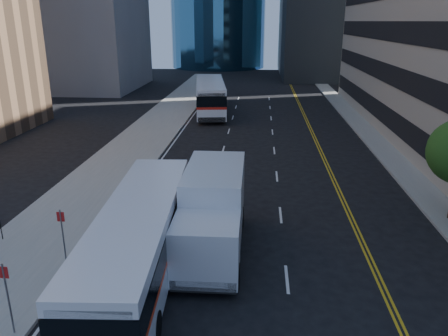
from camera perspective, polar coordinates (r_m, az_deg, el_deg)
name	(u,v)px	position (r m, az deg, el deg)	size (l,w,h in m)	color
ground	(276,310)	(16.16, 6.77, -17.99)	(160.00, 160.00, 0.00)	black
sidewalk_west	(151,132)	(40.35, -9.48, 4.72)	(5.00, 90.00, 0.15)	gray
sidewalk_east	(370,136)	(40.35, 18.56, 4.00)	(2.00, 90.00, 0.15)	gray
bus_front	(139,240)	(17.26, -11.00, -9.17)	(3.23, 11.88, 3.03)	white
bus_rear	(210,96)	(48.42, -1.80, 9.44)	(4.60, 13.56, 3.43)	white
box_truck	(213,211)	(18.86, -1.48, -5.67)	(2.63, 7.35, 3.51)	silver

